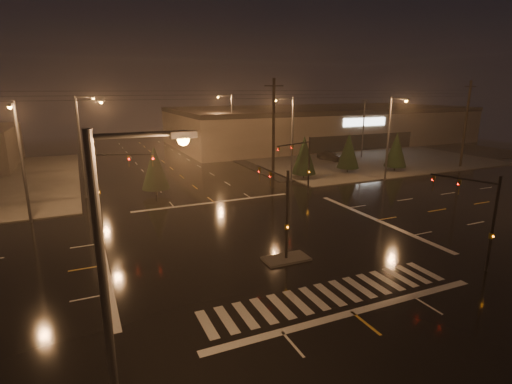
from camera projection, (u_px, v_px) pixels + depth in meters
ground at (261, 239)px, 29.76m from camera, size 140.00×140.00×0.00m
sidewalk_ne at (346, 154)px, 68.12m from camera, size 36.00×36.00×0.12m
median_island at (286, 259)px, 26.21m from camera, size 3.00×1.60×0.15m
crosswalk at (330, 294)px, 21.81m from camera, size 15.00×2.60×0.01m
stop_bar_near at (352, 312)px, 20.05m from camera, size 16.00×0.50×0.01m
stop_bar_far at (214, 202)px, 39.48m from camera, size 16.00×0.50×0.01m
parking_lot at (377, 154)px, 68.34m from camera, size 50.00×24.00×0.08m
retail_building at (320, 124)px, 83.27m from camera, size 60.20×28.30×7.20m
signal_mast_median at (280, 201)px, 26.11m from camera, size 0.25×4.59×6.00m
signal_mast_ne at (303, 159)px, 41.52m from camera, size 4.84×1.86×6.00m
signal_mast_nw at (110, 175)px, 34.00m from camera, size 4.84×1.86×6.00m
signal_mast_se at (480, 211)px, 24.27m from camera, size 1.55×3.87×6.00m
streetlight_0 at (117, 287)px, 10.63m from camera, size 2.77×0.32×10.00m
streetlight_1 at (84, 141)px, 39.77m from camera, size 2.77×0.32×10.00m
streetlight_2 at (80, 128)px, 53.90m from camera, size 2.77×0.32×10.00m
streetlight_3 at (290, 133)px, 46.86m from camera, size 2.77×0.32×10.00m
streetlight_4 at (230, 121)px, 64.53m from camera, size 2.77×0.32×10.00m
streetlight_5 at (21, 155)px, 31.84m from camera, size 0.32×2.77×10.00m
streetlight_6 at (391, 133)px, 46.89m from camera, size 0.32×2.77×10.00m
utility_pole_1 at (273, 134)px, 43.75m from camera, size 2.20×0.32×12.00m
utility_pole_2 at (466, 124)px, 55.64m from camera, size 2.20×0.32×12.00m
conifer_0 at (304, 155)px, 48.96m from camera, size 2.97×2.97×5.34m
conifer_1 at (349, 151)px, 52.57m from camera, size 2.92×2.92×5.26m
conifer_2 at (396, 149)px, 53.52m from camera, size 2.95×2.95×5.31m
conifer_3 at (155, 167)px, 41.52m from camera, size 2.89×2.89×5.22m
car_parked at (331, 156)px, 61.96m from camera, size 2.96×4.90×1.56m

